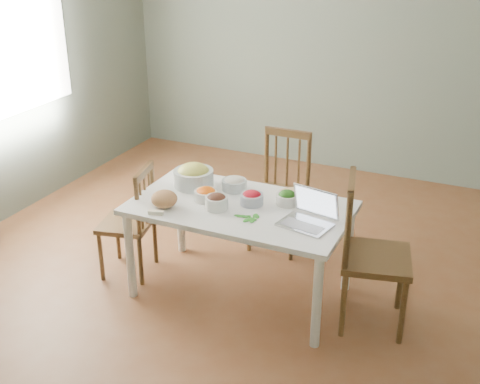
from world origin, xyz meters
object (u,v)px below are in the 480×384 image
at_px(chair_far, 278,193).
at_px(bowl_squash, 194,175).
at_px(chair_right, 377,255).
at_px(bread_boule, 164,199).
at_px(laptop, 305,210).
at_px(dining_table, 240,250).
at_px(chair_left, 126,221).

height_order(chair_far, bowl_squash, chair_far).
bearing_deg(chair_far, bowl_squash, -126.51).
xyz_separation_m(chair_right, bread_boule, (-1.40, -0.27, 0.24)).
bearing_deg(bowl_squash, laptop, -15.68).
distance_m(dining_table, bowl_squash, 0.64).
bearing_deg(chair_left, bread_boule, 58.50).
relative_size(chair_right, laptop, 3.23).
xyz_separation_m(bread_boule, laptop, (0.95, 0.13, 0.05)).
xyz_separation_m(dining_table, chair_left, (-0.89, -0.08, 0.08)).
xyz_separation_m(chair_left, chair_right, (1.83, 0.12, 0.08)).
relative_size(chair_far, laptop, 3.00).
bearing_deg(bowl_squash, bread_boule, -92.03).
bearing_deg(chair_left, laptop, 76.33).
bearing_deg(bowl_squash, chair_far, 53.64).
xyz_separation_m(dining_table, laptop, (0.50, -0.10, 0.46)).
height_order(chair_left, laptop, laptop).
height_order(chair_right, bread_boule, chair_right).
relative_size(dining_table, chair_left, 1.73).
bearing_deg(chair_right, chair_far, 40.48).
relative_size(chair_left, bowl_squash, 2.98).
bearing_deg(bread_boule, dining_table, 26.61).
bearing_deg(chair_far, dining_table, -89.75).
xyz_separation_m(dining_table, chair_right, (0.94, 0.04, 0.16)).
bearing_deg(chair_left, bowl_squash, 105.69).
distance_m(chair_far, laptop, 1.05).
relative_size(chair_left, laptop, 2.71).
bearing_deg(dining_table, laptop, -11.72).
relative_size(dining_table, bowl_squash, 5.14).
relative_size(chair_far, bowl_squash, 3.30).
xyz_separation_m(dining_table, bread_boule, (-0.46, -0.23, 0.41)).
bearing_deg(chair_right, laptop, 95.57).
relative_size(dining_table, chair_right, 1.45).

